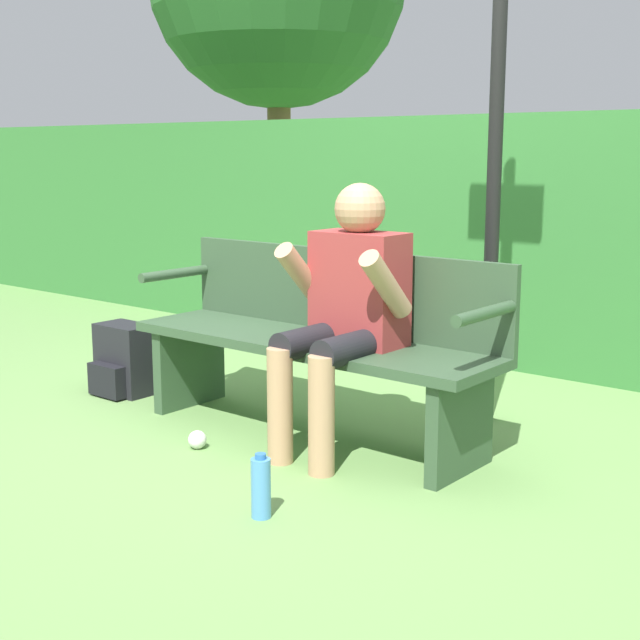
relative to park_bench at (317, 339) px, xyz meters
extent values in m
plane|color=#668E4C|center=(0.00, -0.06, -0.45)|extent=(40.00, 40.00, 0.00)
cube|color=#337033|center=(0.00, 1.91, 0.31)|extent=(12.00, 0.47, 1.53)
cube|color=#334C33|center=(0.00, -0.06, -0.01)|extent=(1.86, 0.49, 0.05)
cube|color=#334C33|center=(0.00, 0.17, 0.21)|extent=(1.86, 0.04, 0.39)
cube|color=#334C33|center=(-0.81, -0.06, -0.24)|extent=(0.06, 0.45, 0.42)
cube|color=#334C33|center=(0.81, -0.06, -0.24)|extent=(0.06, 0.45, 0.42)
cylinder|color=#334C33|center=(-0.91, -0.06, 0.23)|extent=(0.05, 0.45, 0.05)
cylinder|color=#334C33|center=(0.91, -0.06, 0.23)|extent=(0.05, 0.45, 0.05)
cube|color=#993333|center=(0.25, -0.01, 0.26)|extent=(0.41, 0.22, 0.50)
sphere|color=tan|center=(0.25, -0.01, 0.61)|extent=(0.22, 0.22, 0.22)
cylinder|color=black|center=(0.14, -0.22, 0.05)|extent=(0.13, 0.40, 0.13)
cylinder|color=black|center=(0.37, -0.22, 0.05)|extent=(0.13, 0.40, 0.13)
cylinder|color=tan|center=(0.14, -0.42, -0.20)|extent=(0.11, 0.11, 0.50)
cylinder|color=tan|center=(0.37, -0.42, -0.20)|extent=(0.11, 0.11, 0.50)
cylinder|color=tan|center=(0.02, -0.14, 0.32)|extent=(0.09, 0.31, 0.31)
cylinder|color=tan|center=(0.48, -0.14, 0.32)|extent=(0.09, 0.31, 0.31)
cube|color=black|center=(-1.26, -0.12, -0.26)|extent=(0.32, 0.20, 0.38)
cube|color=black|center=(-1.26, -0.26, -0.36)|extent=(0.24, 0.07, 0.17)
cylinder|color=#4C8CCC|center=(0.47, -0.90, -0.34)|extent=(0.07, 0.07, 0.22)
cylinder|color=#2D66B2|center=(0.47, -0.90, -0.22)|extent=(0.04, 0.04, 0.02)
cylinder|color=black|center=(0.51, 0.71, 0.91)|extent=(0.07, 0.07, 2.74)
cylinder|color=brown|center=(-4.61, 4.89, 0.74)|extent=(0.28, 0.28, 2.39)
sphere|color=silver|center=(-0.27, -0.52, -0.41)|extent=(0.08, 0.08, 0.08)
camera|label=1|loc=(2.58, -3.13, 0.86)|focal=50.00mm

